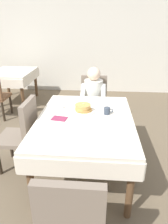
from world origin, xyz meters
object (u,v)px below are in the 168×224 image
spoon_near_edge (80,123)px  chair_left_side (23,131)px  dining_table_main (85,125)px  knife_right_of_plate (99,113)px  cup_coffee (107,111)px  chair_near_camera (72,219)px  fork_left_of_plate (68,112)px  chair_diner (94,100)px  plate_breakfast (83,111)px  diner_person (93,95)px  syrup_pitcher (61,106)px  background_table_far (13,76)px  breakfast_stack (83,108)px

spoon_near_edge → chair_left_side: bearing=162.8°
dining_table_main → knife_right_of_plate: knife_right_of_plate is taller
dining_table_main → cup_coffee: 0.31m
chair_near_camera → fork_left_of_plate: (-0.23, 1.31, 0.21)m
chair_diner → plate_breakfast: chair_diner is taller
chair_diner → diner_person: 0.21m
chair_left_side → syrup_pitcher: 0.57m
background_table_far → syrup_pitcher: bearing=-53.6°
chair_near_camera → plate_breakfast: (-0.04, 1.33, 0.22)m
plate_breakfast → spoon_near_edge: 0.31m
chair_near_camera → syrup_pitcher: size_ratio=11.63×
diner_person → dining_table_main: bearing=86.9°
plate_breakfast → cup_coffee: size_ratio=2.48×
breakfast_stack → background_table_far: size_ratio=0.19×
fork_left_of_plate → knife_right_of_plate: 0.38m
fork_left_of_plate → background_table_far: bearing=32.1°
knife_right_of_plate → syrup_pitcher: bearing=81.5°
cup_coffee → spoon_near_edge: size_ratio=0.75×
chair_left_side → cup_coffee: bearing=-83.1°
chair_left_side → cup_coffee: (1.03, 0.12, 0.25)m
chair_diner → background_table_far: bearing=-30.9°
plate_breakfast → syrup_pitcher: syrup_pitcher is taller
chair_left_side → chair_near_camera: bearing=-146.6°
cup_coffee → dining_table_main: bearing=-154.0°
diner_person → background_table_far: 2.30m
chair_diner → syrup_pitcher: 1.02m
knife_right_of_plate → spoon_near_edge: same height
background_table_far → breakfast_stack: bearing=-49.9°
dining_table_main → spoon_near_edge: (-0.04, -0.15, 0.09)m
chair_left_side → spoon_near_edge: (0.73, -0.15, 0.21)m
dining_table_main → fork_left_of_plate: bearing=147.2°
diner_person → spoon_near_edge: (-0.10, -1.16, 0.07)m
chair_near_camera → background_table_far: bearing=117.9°
breakfast_stack → cup_coffee: bearing=-7.5°
chair_near_camera → breakfast_stack: chair_near_camera is taller
cup_coffee → knife_right_of_plate: size_ratio=0.57×
chair_near_camera → background_table_far: 3.94m
syrup_pitcher → background_table_far: (-1.52, 2.06, -0.15)m
plate_breakfast → background_table_far: bearing=130.2°
breakfast_stack → knife_right_of_plate: size_ratio=1.06×
dining_table_main → chair_left_side: size_ratio=1.64×
diner_person → breakfast_stack: diner_person is taller
diner_person → background_table_far: (-1.90, 1.29, -0.05)m
chair_diner → breakfast_stack: chair_diner is taller
diner_person → plate_breakfast: bearing=83.9°
plate_breakfast → breakfast_stack: size_ratio=1.32×
diner_person → syrup_pitcher: (-0.38, -0.76, 0.11)m
chair_diner → breakfast_stack: size_ratio=4.40×
diner_person → chair_near_camera: size_ratio=1.20×
syrup_pitcher → chair_diner: bearing=67.4°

